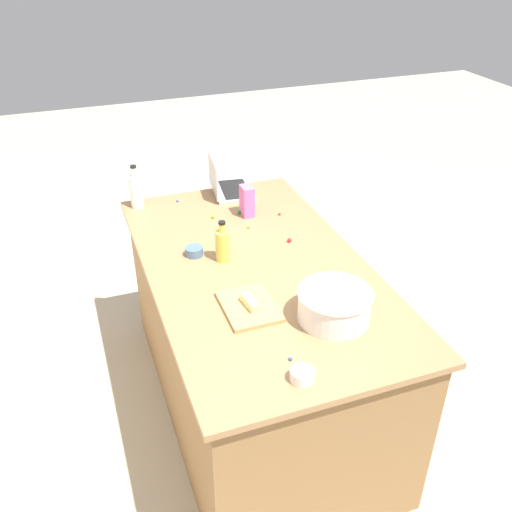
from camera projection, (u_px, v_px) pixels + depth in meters
ground_plane at (256, 401)px, 3.13m from camera, size 12.00×12.00×0.00m
island_counter at (256, 338)px, 2.89m from camera, size 1.81×1.01×0.90m
laptop at (227, 186)px, 3.31m from camera, size 0.34×0.27×0.22m
mixing_bowl_large at (334, 304)px, 2.27m from camera, size 0.31×0.31×0.13m
bottle_oil at (223, 245)px, 2.65m from camera, size 0.07×0.07×0.21m
bottle_vinegar at (136, 191)px, 3.13m from camera, size 0.07×0.07×0.25m
cutting_board at (249, 307)px, 2.36m from camera, size 0.28×0.22×0.02m
butter_stick_left at (250, 302)px, 2.34m from camera, size 0.11×0.05×0.04m
ramekin_small at (194, 251)px, 2.72m from camera, size 0.09×0.09×0.04m
ramekin_medium at (302, 375)px, 1.99m from camera, size 0.09×0.09×0.04m
candy_bag at (247, 201)px, 3.05m from camera, size 0.09×0.06×0.17m
candy_0 at (178, 201)px, 3.23m from camera, size 0.01×0.01×0.01m
candy_1 at (239, 212)px, 3.10m from camera, size 0.02×0.02×0.02m
candy_2 at (291, 359)px, 2.09m from camera, size 0.02×0.02×0.02m
candy_3 at (249, 227)px, 2.96m from camera, size 0.01×0.01×0.01m
candy_4 at (290, 240)px, 2.83m from camera, size 0.02×0.02×0.02m
candy_5 at (279, 214)px, 3.09m from camera, size 0.01×0.01×0.01m
candy_6 at (213, 217)px, 3.06m from camera, size 0.02×0.02×0.02m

